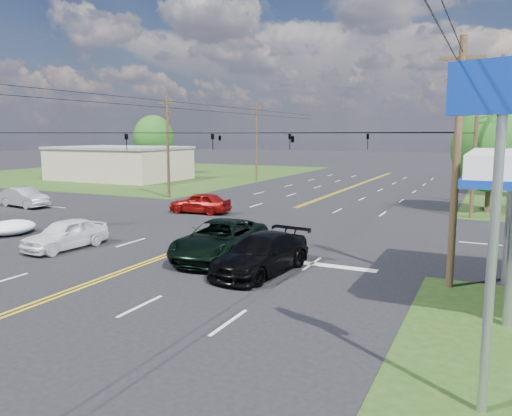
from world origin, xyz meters
The scene contains 20 objects.
ground centered at (0.00, 12.00, 0.00)m, with size 280.00×280.00×0.00m, color black.
grass_nw centered at (-35.00, 44.00, 0.00)m, with size 46.00×48.00×0.03m, color #1D3812.
stop_bar centered at (5.00, 4.00, 0.00)m, with size 10.00×0.50×0.02m, color silver.
retail_nw centered at (-30.00, 34.00, 2.00)m, with size 16.00×11.00×4.00m, color #C0AB90.
pole_se centered at (13.00, 3.00, 4.92)m, with size 1.60×0.28×9.50m.
pole_nw centered at (-13.00, 21.00, 4.92)m, with size 1.60×0.28×9.50m.
pole_ne centered at (13.00, 21.00, 4.92)m, with size 1.60×0.28×9.50m.
pole_left_far centered at (-13.00, 40.00, 5.17)m, with size 1.60×0.28×10.00m.
pole_right_far centered at (13.00, 40.00, 5.17)m, with size 1.60×0.28×10.00m.
span_wire_signals centered at (0.00, 12.00, 6.00)m, with size 26.00×18.00×1.13m.
power_lines centered at (0.00, 10.00, 8.60)m, with size 26.04×100.00×0.64m.
tree_right_a centered at (14.00, 24.00, 4.87)m, with size 5.70×5.70×8.18m.
tree_far_l centered at (-32.00, 44.00, 5.19)m, with size 6.08×6.08×8.72m.
pickup_dkgreen centered at (2.63, 3.16, 0.91)m, with size 3.00×6.51×1.81m, color black.
suv_black centered at (5.48, 1.73, 0.83)m, with size 2.31×5.69×1.65m, color black.
pickup_white centered at (-5.60, 1.40, 0.79)m, with size 1.86×4.61×1.57m, color white.
sedan_silver centered at (-20.19, 11.00, 0.80)m, with size 1.68×4.83×1.59m, color silver.
sedan_red centered at (-5.56, 14.48, 0.79)m, with size 1.87×4.65×1.59m, color maroon.
polesign_se centered at (14.38, -6.18, 5.83)m, with size 2.16×0.92×7.47m.
snowpile_b centered at (-11.50, 2.81, 0.00)m, with size 2.39×2.94×0.83m, color white.
Camera 1 is at (14.30, -17.26, 5.95)m, focal length 35.00 mm.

